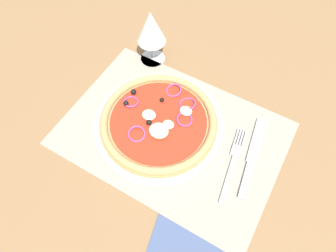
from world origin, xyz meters
TOP-DOWN VIEW (x-y plane):
  - ground_plane at (0.00, 0.00)cm, footprint 190.00×140.00cm
  - placemat at (0.00, 0.00)cm, footprint 48.75×34.15cm
  - plate at (-3.53, -0.04)cm, footprint 29.38×29.38cm
  - pizza at (-3.53, -0.00)cm, footprint 26.57×26.57cm
  - fork at (14.83, 0.68)cm, footprint 4.30×18.02cm
  - knife at (17.88, 3.71)cm, footprint 4.75×20.01cm
  - wine_glass at (-15.88, 17.60)cm, footprint 7.20×7.20cm
  - napkin at (14.59, -17.73)cm, footprint 17.68×16.52cm

SIDE VIEW (x-z plane):
  - ground_plane at x=0.00cm, z-range -2.40..0.00cm
  - napkin at x=14.59cm, z-range 0.00..0.36cm
  - placemat at x=0.00cm, z-range 0.00..0.40cm
  - fork at x=14.83cm, z-range 0.40..0.84cm
  - knife at x=17.88cm, z-range 0.35..0.96cm
  - plate at x=-3.53cm, z-range 0.40..1.59cm
  - pizza at x=-3.53cm, z-range 1.35..3.99cm
  - wine_glass at x=-15.88cm, z-range 2.60..17.50cm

